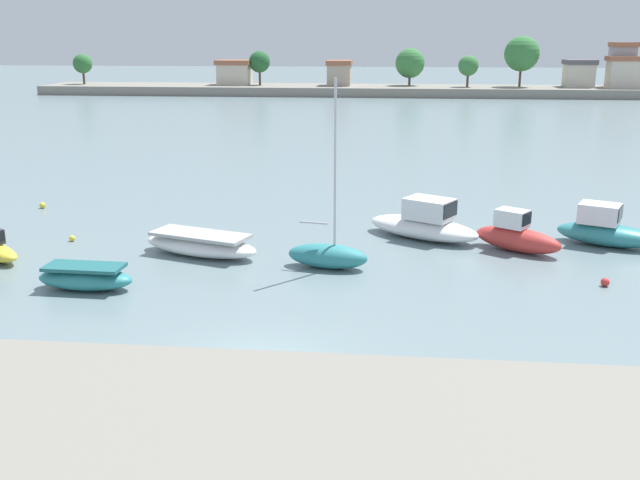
{
  "coord_description": "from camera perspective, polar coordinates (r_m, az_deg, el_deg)",
  "views": [
    {
      "loc": [
        3.58,
        -17.82,
        8.9
      ],
      "look_at": [
        0.81,
        10.05,
        0.85
      ],
      "focal_mm": 39.99,
      "sensor_mm": 36.0,
      "label": 1
    }
  ],
  "objects": [
    {
      "name": "moored_boat_3",
      "position": [
        28.24,
        0.62,
        -1.18
      ],
      "size": [
        3.42,
        1.82,
        7.41
      ],
      "rotation": [
        0.0,
        0.0,
        -0.18
      ],
      "color": "teal",
      "rests_on": "ground"
    },
    {
      "name": "mooring_buoy_0",
      "position": [
        28.31,
        21.85,
        -3.15
      ],
      "size": [
        0.32,
        0.32,
        0.32
      ],
      "primitive_type": "sphere",
      "color": "red",
      "rests_on": "ground"
    },
    {
      "name": "mooring_buoy_4",
      "position": [
        33.89,
        -19.22,
        0.13
      ],
      "size": [
        0.26,
        0.26,
        0.26
      ],
      "primitive_type": "sphere",
      "color": "yellow",
      "rests_on": "ground"
    },
    {
      "name": "distant_shoreline",
      "position": [
        113.86,
        5.99,
        12.42
      ],
      "size": [
        102.81,
        11.17,
        8.9
      ],
      "color": "gray",
      "rests_on": "ground"
    },
    {
      "name": "moored_boat_5",
      "position": [
        31.57,
        15.47,
        0.29
      ],
      "size": [
        3.88,
        3.21,
        1.77
      ],
      "rotation": [
        0.0,
        0.0,
        -0.61
      ],
      "color": "#C63833",
      "rests_on": "ground"
    },
    {
      "name": "moored_boat_2",
      "position": [
        30.34,
        -9.52,
        -0.35
      ],
      "size": [
        5.56,
        3.39,
        0.95
      ],
      "rotation": [
        0.0,
        0.0,
        -0.32
      ],
      "color": "white",
      "rests_on": "ground"
    },
    {
      "name": "ground_plane",
      "position": [
        20.24,
        -5.18,
        -10.12
      ],
      "size": [
        400.0,
        400.0,
        0.0
      ],
      "primitive_type": "plane",
      "color": "slate"
    },
    {
      "name": "moored_boat_4",
      "position": [
        32.7,
        8.35,
        1.28
      ],
      "size": [
        5.71,
        4.53,
        1.88
      ],
      "rotation": [
        0.0,
        0.0,
        -0.53
      ],
      "color": "white",
      "rests_on": "ground"
    },
    {
      "name": "moored_boat_6",
      "position": [
        33.7,
        21.86,
        0.74
      ],
      "size": [
        4.57,
        3.31,
        1.83
      ],
      "rotation": [
        0.0,
        0.0,
        -0.43
      ],
      "color": "teal",
      "rests_on": "ground"
    },
    {
      "name": "mooring_buoy_1",
      "position": [
        40.95,
        -21.32,
        2.6
      ],
      "size": [
        0.32,
        0.32,
        0.32
      ],
      "primitive_type": "sphere",
      "color": "yellow",
      "rests_on": "ground"
    },
    {
      "name": "moored_boat_1",
      "position": [
        27.27,
        -18.27,
        -2.88
      ],
      "size": [
        3.59,
        1.52,
        0.91
      ],
      "rotation": [
        0.0,
        0.0,
        -0.04
      ],
      "color": "teal",
      "rests_on": "ground"
    }
  ]
}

